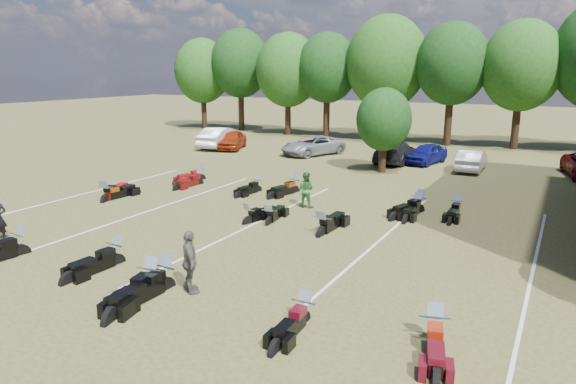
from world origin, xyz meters
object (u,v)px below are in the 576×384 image
Objects in this scene: person_grey at (190,262)px; motorcycle_3 at (116,264)px; car_0 at (232,140)px; person_green at (306,189)px; car_4 at (426,154)px; motorcycle_14 at (199,184)px; motorcycle_7 at (106,201)px.

motorcycle_3 is at bearing 33.36° from person_grey.
person_green reaches higher than car_0.
car_0 is 2.54× the size of person_green.
car_4 is 13.44m from person_green.
person_grey is at bearing -79.93° from car_4.
person_grey reaches higher than motorcycle_14.
motorcycle_3 is at bearing -88.65° from car_4.
car_4 is 1.76× the size of motorcycle_14.
car_4 is (14.49, 0.93, -0.05)m from car_0.
person_green is 9.54m from person_grey.
person_grey is at bearing -47.04° from motorcycle_14.
motorcycle_3 is at bearing -59.16° from motorcycle_14.
motorcycle_14 is at bearing 117.96° from motorcycle_3.
car_4 reaches higher than motorcycle_7.
person_grey reaches higher than car_0.
person_grey is (13.80, -21.81, 0.19)m from car_0.
car_0 reaches higher than motorcycle_14.
person_green is at bearing -86.66° from car_4.
motorcycle_7 is at bearing 15.27° from person_green.
person_green reaches higher than motorcycle_14.
motorcycle_14 is (5.49, -11.00, -0.69)m from car_0.
person_green is (12.51, -12.36, 0.11)m from car_0.
car_4 is 2.38× the size of person_green.
car_0 is 12.31m from motorcycle_14.
person_grey reaches higher than motorcycle_7.
car_4 reaches higher than motorcycle_3.
person_green is 7.20m from motorcycle_14.
car_4 is 22.76m from person_grey.
car_0 is at bearing 121.96° from motorcycle_14.
car_4 is at bearing 58.39° from motorcycle_14.
person_grey reaches higher than person_green.
car_4 is at bearing -17.51° from car_0.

